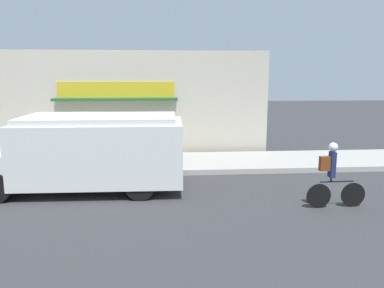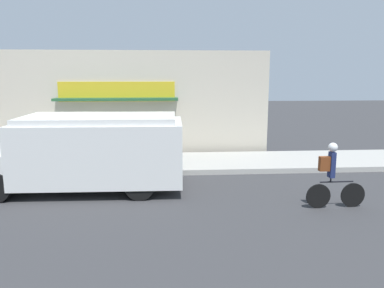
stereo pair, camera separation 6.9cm
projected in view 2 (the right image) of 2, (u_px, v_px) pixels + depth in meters
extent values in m
plane|color=#38383A|center=(65.00, 178.00, 12.16)|extent=(70.00, 70.00, 0.00)
cube|color=#ADAAA3|center=(75.00, 165.00, 13.56)|extent=(28.00, 2.89, 0.18)
cube|color=beige|center=(83.00, 104.00, 14.98)|extent=(15.06, 0.18, 4.25)
cube|color=gold|center=(117.00, 92.00, 14.87)|extent=(4.60, 0.05, 0.78)
cube|color=#235633|center=(116.00, 99.00, 14.65)|extent=(4.83, 0.60, 0.10)
cube|color=white|center=(102.00, 151.00, 10.79)|extent=(4.66, 2.48, 1.71)
cube|color=white|center=(100.00, 118.00, 10.62)|extent=(4.28, 2.28, 0.17)
cube|color=red|center=(70.00, 140.00, 12.13)|extent=(0.03, 0.44, 0.44)
cylinder|color=black|center=(27.00, 168.00, 11.81)|extent=(0.81, 0.28, 0.80)
cylinder|color=black|center=(145.00, 166.00, 12.00)|extent=(0.81, 0.28, 0.80)
cylinder|color=black|center=(140.00, 185.00, 9.97)|extent=(0.81, 0.28, 0.80)
cylinder|color=black|center=(353.00, 195.00, 9.43)|extent=(0.62, 0.06, 0.62)
cylinder|color=black|center=(318.00, 196.00, 9.34)|extent=(0.62, 0.06, 0.62)
cylinder|color=black|center=(337.00, 182.00, 9.32)|extent=(0.86, 0.06, 0.04)
cylinder|color=black|center=(331.00, 180.00, 9.29)|extent=(0.04, 0.04, 0.12)
cube|color=navy|center=(332.00, 165.00, 9.22)|extent=(0.12, 0.20, 0.64)
sphere|color=white|center=(333.00, 147.00, 9.14)|extent=(0.23, 0.23, 0.23)
cube|color=brown|center=(324.00, 164.00, 9.20)|extent=(0.26, 0.15, 0.36)
cylinder|color=#2D5138|center=(4.00, 150.00, 13.37)|extent=(0.54, 0.54, 0.92)
cylinder|color=black|center=(2.00, 137.00, 13.28)|extent=(0.55, 0.55, 0.04)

